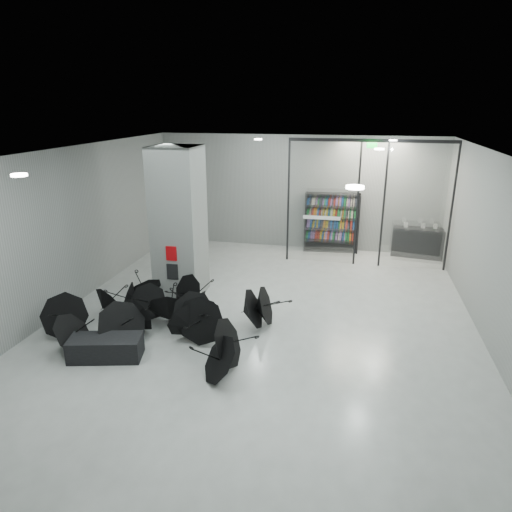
% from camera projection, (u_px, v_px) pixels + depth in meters
% --- Properties ---
extents(room, '(14.00, 14.02, 4.01)m').
position_uv_depth(room, '(255.00, 213.00, 9.46)').
color(room, '#939693').
rests_on(room, ground).
extents(column, '(1.20, 1.20, 4.00)m').
position_uv_depth(column, '(179.00, 223.00, 12.09)').
color(column, slate).
rests_on(column, ground).
extents(fire_cabinet, '(0.28, 0.04, 0.38)m').
position_uv_depth(fire_cabinet, '(171.00, 253.00, 11.72)').
color(fire_cabinet, '#A50A07').
rests_on(fire_cabinet, column).
extents(info_panel, '(0.30, 0.03, 0.42)m').
position_uv_depth(info_panel, '(172.00, 272.00, 11.88)').
color(info_panel, black).
rests_on(info_panel, column).
extents(exit_sign, '(0.30, 0.06, 0.15)m').
position_uv_depth(exit_sign, '(372.00, 145.00, 13.58)').
color(exit_sign, '#0CE533').
rests_on(exit_sign, room).
extents(glass_partition, '(5.06, 0.08, 4.00)m').
position_uv_depth(glass_partition, '(367.00, 199.00, 14.28)').
color(glass_partition, silver).
rests_on(glass_partition, ground).
extents(bench, '(1.56, 0.95, 0.47)m').
position_uv_depth(bench, '(106.00, 348.00, 9.39)').
color(bench, black).
rests_on(bench, ground).
extents(bookshelf, '(1.92, 0.56, 2.08)m').
position_uv_depth(bookshelf, '(331.00, 223.00, 16.03)').
color(bookshelf, black).
rests_on(bookshelf, ground).
extents(shop_counter, '(1.76, 0.91, 1.00)m').
position_uv_depth(shop_counter, '(418.00, 242.00, 15.65)').
color(shop_counter, black).
rests_on(shop_counter, ground).
extents(umbrella_cluster, '(5.34, 4.22, 1.31)m').
position_uv_depth(umbrella_cluster, '(171.00, 320.00, 10.43)').
color(umbrella_cluster, black).
rests_on(umbrella_cluster, ground).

